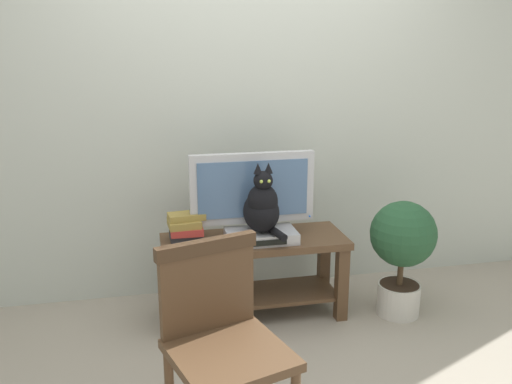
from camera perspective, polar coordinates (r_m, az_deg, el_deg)
name	(u,v)px	position (r m, az deg, el deg)	size (l,w,h in m)	color
ground_plane	(285,361)	(3.09, 3.04, -17.28)	(12.00, 12.00, 0.00)	gray
back_wall	(246,85)	(3.63, -1.05, 11.17)	(7.00, 0.12, 2.80)	#B7BCB2
tv_stand	(254,263)	(3.39, -0.18, -7.42)	(1.13, 0.44, 0.51)	#513823
tv	(252,193)	(3.29, -0.38, -0.08)	(0.76, 0.20, 0.52)	#B7B7BC
media_box	(261,236)	(3.27, 0.54, -4.63)	(0.42, 0.25, 0.07)	#ADADB2
cat	(262,207)	(3.20, 0.63, -1.55)	(0.21, 0.36, 0.43)	black
wooden_chair	(221,331)	(2.30, -3.75, -14.38)	(0.56, 0.56, 0.88)	#513823
book_stack	(186,227)	(3.30, -7.39, -3.65)	(0.23, 0.19, 0.17)	#2D2D33
potted_plant	(402,246)	(3.48, 15.11, -5.53)	(0.41, 0.41, 0.74)	beige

